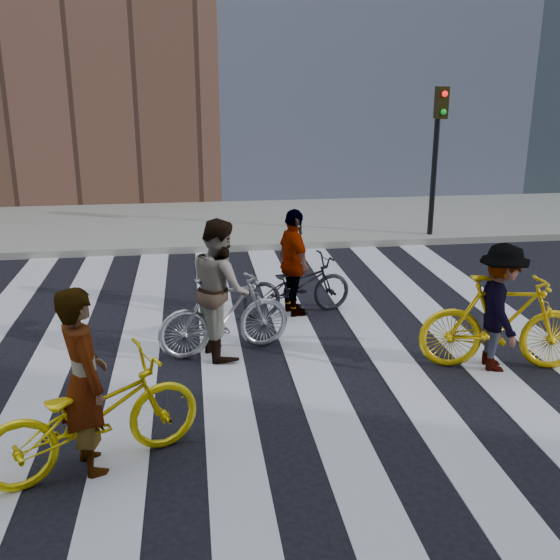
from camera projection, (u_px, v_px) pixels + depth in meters
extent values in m
plane|color=black|center=(261.00, 345.00, 9.01)|extent=(100.00, 100.00, 0.00)
cube|color=gray|center=(227.00, 223.00, 16.07)|extent=(100.00, 5.00, 0.15)
cube|color=silver|center=(54.00, 356.00, 8.65)|extent=(0.55, 10.00, 0.01)
cube|color=silver|center=(139.00, 351.00, 8.79)|extent=(0.55, 10.00, 0.01)
cube|color=silver|center=(221.00, 347.00, 8.93)|extent=(0.55, 10.00, 0.01)
cube|color=silver|center=(300.00, 342.00, 9.08)|extent=(0.55, 10.00, 0.01)
cube|color=silver|center=(377.00, 338.00, 9.22)|extent=(0.55, 10.00, 0.01)
cube|color=silver|center=(451.00, 334.00, 9.36)|extent=(0.55, 10.00, 0.01)
cube|color=silver|center=(524.00, 330.00, 9.51)|extent=(0.55, 10.00, 0.01)
cylinder|color=black|center=(434.00, 169.00, 14.21)|extent=(0.12, 0.12, 3.20)
cube|color=black|center=(441.00, 103.00, 13.65)|extent=(0.22, 0.28, 0.65)
sphere|color=red|center=(445.00, 94.00, 13.45)|extent=(0.12, 0.12, 0.12)
sphere|color=#0CCC26|center=(444.00, 112.00, 13.56)|extent=(0.12, 0.12, 0.12)
imported|color=yellow|center=(93.00, 415.00, 6.05)|extent=(2.17, 1.50, 1.08)
imported|color=#A3A4AC|center=(225.00, 315.00, 8.59)|extent=(1.87, 0.96, 1.08)
imported|color=yellow|center=(502.00, 323.00, 8.12)|extent=(2.11, 0.94, 1.22)
imported|color=black|center=(297.00, 286.00, 10.03)|extent=(1.85, 1.00, 0.92)
imported|color=slate|center=(84.00, 381.00, 5.94)|extent=(0.66, 0.77, 1.79)
imported|color=slate|center=(220.00, 288.00, 8.47)|extent=(0.90, 1.04, 1.83)
imported|color=slate|center=(500.00, 308.00, 8.06)|extent=(0.78, 1.14, 1.62)
imported|color=slate|center=(294.00, 263.00, 9.91)|extent=(0.62, 1.04, 1.66)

